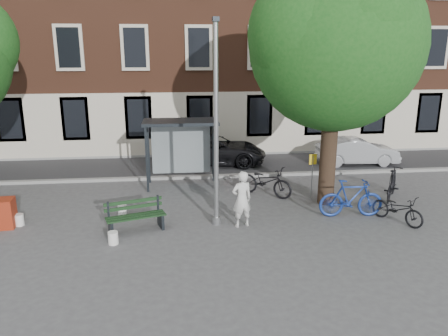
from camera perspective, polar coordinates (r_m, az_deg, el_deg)
name	(u,v)px	position (r m, az deg, el deg)	size (l,w,h in m)	color
ground	(217,224)	(13.70, -0.97, -7.29)	(90.00, 90.00, 0.00)	#4C4C4F
road	(203,166)	(20.32, -2.79, 0.32)	(40.00, 4.00, 0.01)	#28282B
curb_near	(206,177)	(18.38, -2.41, -1.12)	(40.00, 0.25, 0.12)	gray
curb_far	(200,154)	(22.24, -3.11, 1.79)	(40.00, 0.25, 0.12)	gray
building_row	(194,16)	(25.67, -3.88, 19.20)	(30.00, 8.00, 14.00)	brown
lamppost	(216,136)	(12.88, -1.03, 4.21)	(0.28, 0.35, 6.11)	#9EA0A3
tree_right	(338,37)	(14.90, 14.61, 16.20)	(5.76, 5.60, 8.20)	black
bus_shelter	(191,138)	(17.04, -4.32, 3.96)	(2.85, 1.45, 2.62)	#1E2328
painter	(242,199)	(13.22, 2.35, -4.09)	(0.64, 0.42, 1.75)	silver
bench	(136,217)	(13.34, -11.48, -6.35)	(1.83, 1.04, 0.90)	#1E2328
bike_a	(265,181)	(16.12, 5.43, -1.72)	(0.74, 2.13, 1.12)	black
bike_b	(351,198)	(14.63, 16.27, -3.82)	(0.58, 2.07, 1.24)	navy
bike_c	(397,209)	(14.67, 21.72, -4.96)	(0.61, 1.74, 0.91)	black
bike_d	(392,183)	(16.82, 21.10, -1.89)	(0.55, 1.94, 1.17)	black
car_dark	(214,150)	(20.50, -1.28, 2.39)	(2.23, 4.83, 1.34)	black
car_silver	(357,151)	(21.36, 16.99, 2.11)	(1.31, 3.76, 1.24)	#A4A6AB
bucket_a	(113,238)	(12.68, -14.28, -8.84)	(0.28, 0.28, 0.36)	white
bucket_b	(122,210)	(14.70, -13.15, -5.33)	(0.28, 0.28, 0.36)	white
bucket_c	(19,220)	(14.91, -25.19, -6.15)	(0.28, 0.28, 0.36)	white
notice_sign	(312,168)	(15.87, 11.48, 0.01)	(0.29, 0.08, 1.66)	#9EA0A3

